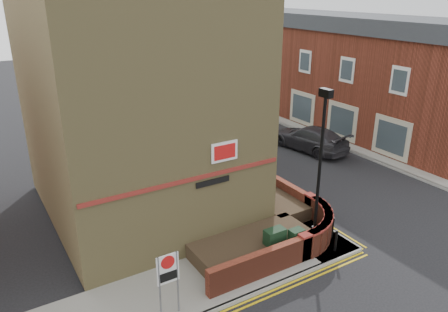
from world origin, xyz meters
TOP-DOWN VIEW (x-y plane):
  - ground at (0.00, 0.00)m, footprint 120.00×120.00m
  - pavement_corner at (-3.50, 1.50)m, footprint 13.00×3.00m
  - pavement_main at (2.00, 16.00)m, footprint 2.00×32.00m
  - pavement_far at (13.00, 13.00)m, footprint 4.00×40.00m
  - kerb_side at (-3.50, 0.00)m, footprint 13.00×0.15m
  - kerb_main_near at (3.00, 16.00)m, footprint 0.15×32.00m
  - kerb_main_far at (11.00, 13.00)m, footprint 0.15×40.00m
  - yellow_lines_main at (3.25, 16.00)m, footprint 0.28×32.00m
  - corner_building at (-2.84, 8.00)m, footprint 8.95×10.40m
  - garden_wall at (0.00, 2.50)m, footprint 6.80×6.00m
  - lamppost at (1.60, 1.20)m, footprint 0.25×0.50m
  - utility_cabinet_large at (-0.30, 1.30)m, footprint 0.80×0.45m
  - utility_cabinet_small at (0.50, 1.00)m, footprint 0.55×0.40m
  - bollard_near at (2.00, 0.40)m, footprint 0.11×0.11m
  - bollard_far at (2.60, 1.20)m, footprint 0.11×0.11m
  - zone_sign at (-5.00, 0.50)m, footprint 0.72×0.07m
  - far_terrace at (14.50, 17.00)m, footprint 5.40×30.40m
  - far_terrace_cream at (14.50, 38.00)m, footprint 5.40×12.40m
  - tree_near at (2.00, 14.05)m, footprint 3.64×3.65m
  - tree_mid at (2.00, 22.05)m, footprint 4.03×4.03m
  - tree_far at (2.00, 30.05)m, footprint 3.81×3.81m
  - traffic_light_assembly at (2.40, 25.00)m, footprint 0.20×0.16m
  - silver_car_near at (4.17, 11.64)m, footprint 3.07×4.74m
  - red_car_main at (5.00, 16.00)m, footprint 2.92×5.16m
  - grey_car_far at (9.03, 9.82)m, footprint 2.89×5.55m
  - silver_car_far at (9.49, 17.07)m, footprint 1.76×3.75m

SIDE VIEW (x-z plane):
  - ground at x=0.00m, z-range 0.00..0.00m
  - garden_wall at x=0.00m, z-range -0.60..0.60m
  - yellow_lines_main at x=3.25m, z-range 0.00..0.01m
  - pavement_corner at x=-3.50m, z-range 0.00..0.12m
  - pavement_main at x=2.00m, z-range 0.00..0.12m
  - pavement_far at x=13.00m, z-range 0.00..0.12m
  - kerb_side at x=-3.50m, z-range 0.00..0.12m
  - kerb_main_near at x=3.00m, z-range 0.00..0.12m
  - kerb_main_far at x=11.00m, z-range 0.00..0.12m
  - bollard_near at x=2.00m, z-range 0.12..1.02m
  - bollard_far at x=2.60m, z-range 0.12..1.02m
  - silver_car_far at x=9.49m, z-range 0.00..1.24m
  - utility_cabinet_small at x=0.50m, z-range 0.12..1.22m
  - red_car_main at x=5.00m, z-range 0.00..1.36m
  - utility_cabinet_large at x=-0.30m, z-range 0.12..1.32m
  - silver_car_near at x=4.17m, z-range 0.00..1.47m
  - grey_car_far at x=9.03m, z-range 0.00..1.54m
  - zone_sign at x=-5.00m, z-range 0.54..2.74m
  - traffic_light_assembly at x=2.40m, z-range 0.68..4.88m
  - lamppost at x=1.60m, z-range 0.19..6.49m
  - far_terrace at x=14.50m, z-range 0.04..8.04m
  - far_terrace_cream at x=14.50m, z-range 0.05..8.05m
  - tree_near at x=2.00m, z-range 1.35..8.05m
  - tree_far at x=2.00m, z-range 1.41..8.42m
  - tree_mid at x=2.00m, z-range 1.49..8.91m
  - corner_building at x=-2.84m, z-range -0.57..13.03m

